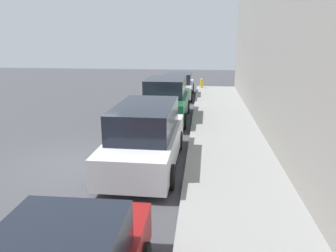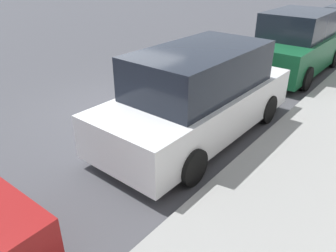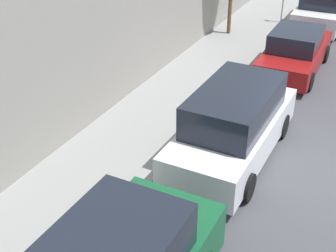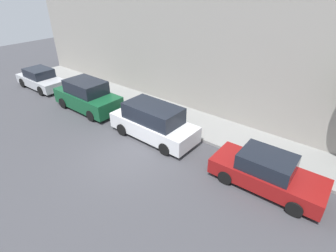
{
  "view_description": "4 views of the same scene",
  "coord_description": "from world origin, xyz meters",
  "px_view_note": "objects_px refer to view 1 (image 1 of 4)",
  "views": [
    {
      "loc": [
        3.95,
        -9.08,
        3.85
      ],
      "look_at": [
        2.85,
        1.2,
        1.0
      ],
      "focal_mm": 35.0,
      "sensor_mm": 36.0,
      "label": 1
    },
    {
      "loc": [
        5.72,
        -5.12,
        3.45
      ],
      "look_at": [
        2.74,
        -1.4,
        1.0
      ],
      "focal_mm": 35.0,
      "sensor_mm": 36.0,
      "label": 2
    },
    {
      "loc": [
        -0.77,
        9.96,
        6.71
      ],
      "look_at": [
        3.65,
        1.13,
        1.0
      ],
      "focal_mm": 50.0,
      "sensor_mm": 36.0,
      "label": 3
    },
    {
      "loc": [
        -6.86,
        -8.01,
        7.64
      ],
      "look_at": [
        2.33,
        -0.74,
        1.0
      ],
      "focal_mm": 28.0,
      "sensor_mm": 36.0,
      "label": 4
    }
  ],
  "objects_px": {
    "parked_sedan_fifth": "(178,86)",
    "parked_suv_fourth": "(166,101)",
    "fire_hydrant": "(202,83)",
    "parked_minivan_third": "(146,137)"
  },
  "relations": [
    {
      "from": "parked_sedan_fifth",
      "to": "parked_suv_fourth",
      "type": "bearing_deg",
      "value": -91.1
    },
    {
      "from": "fire_hydrant",
      "to": "parked_sedan_fifth",
      "type": "bearing_deg",
      "value": -115.38
    },
    {
      "from": "parked_minivan_third",
      "to": "parked_suv_fourth",
      "type": "height_order",
      "value": "parked_suv_fourth"
    },
    {
      "from": "parked_minivan_third",
      "to": "fire_hydrant",
      "type": "relative_size",
      "value": 7.14
    },
    {
      "from": "parked_minivan_third",
      "to": "parked_sedan_fifth",
      "type": "distance_m",
      "value": 11.81
    },
    {
      "from": "parked_sedan_fifth",
      "to": "fire_hydrant",
      "type": "distance_m",
      "value": 3.46
    },
    {
      "from": "fire_hydrant",
      "to": "parked_minivan_third",
      "type": "bearing_deg",
      "value": -96.02
    },
    {
      "from": "parked_minivan_third",
      "to": "parked_sedan_fifth",
      "type": "relative_size",
      "value": 1.09
    },
    {
      "from": "parked_suv_fourth",
      "to": "fire_hydrant",
      "type": "xyz_separation_m",
      "value": [
        1.6,
        9.24,
        -0.44
      ]
    },
    {
      "from": "parked_minivan_third",
      "to": "parked_suv_fourth",
      "type": "bearing_deg",
      "value": 90.23
    }
  ]
}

